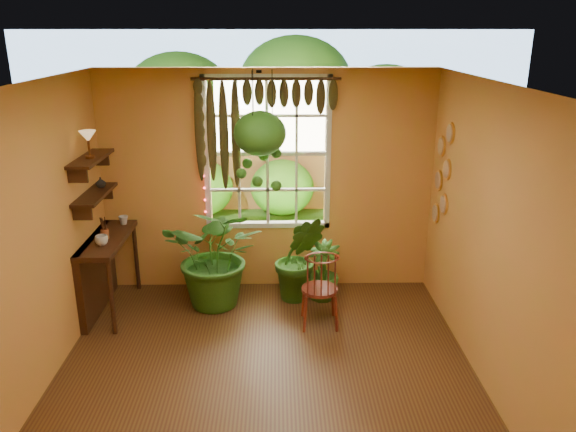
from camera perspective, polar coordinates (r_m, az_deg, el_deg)
name	(u,v)px	position (r m, az deg, el deg)	size (l,w,h in m)	color
floor	(265,391)	(5.33, -2.31, -17.33)	(4.50, 4.50, 0.00)	#543818
ceiling	(261,87)	(4.34, -2.77, 12.94)	(4.50, 4.50, 0.00)	white
wall_back	(268,182)	(6.81, -2.09, 3.43)	(4.00, 4.00, 0.00)	#DB8C4B
wall_left	(21,255)	(5.13, -25.51, -3.58)	(4.50, 4.50, 0.00)	#DB8C4B
wall_right	(502,251)	(5.03, 20.93, -3.37)	(4.50, 4.50, 0.00)	#DB8C4B
window	(267,153)	(6.75, -2.12, 6.36)	(1.52, 0.10, 1.86)	silver
valance_vine	(259,106)	(6.54, -2.95, 11.08)	(1.70, 0.12, 1.10)	#3C1E10
string_lights	(203,151)	(6.71, -8.68, 6.52)	(0.03, 0.03, 1.54)	#FF2633
wall_plates	(442,175)	(6.58, 15.39, 4.03)	(0.04, 0.32, 1.10)	#F5E6C8
counter_ledge	(100,266)	(6.77, -18.54, -4.82)	(0.40, 1.20, 0.90)	#3C1E10
shelf_lower	(95,194)	(6.48, -19.01, 2.09)	(0.25, 0.90, 0.04)	#3C1E10
shelf_upper	(91,158)	(6.39, -19.39, 5.53)	(0.25, 0.90, 0.04)	#3C1E10
backyard	(283,125)	(11.34, -0.49, 9.20)	(14.00, 10.00, 12.00)	#285A19
windsor_chair	(320,300)	(6.20, 3.24, -8.47)	(0.40, 0.43, 1.07)	maroon
potted_plant_left	(218,255)	(6.55, -7.16, -3.92)	(1.14, 0.99, 1.27)	#1B5216
potted_plant_mid	(299,258)	(6.67, 1.17, -4.28)	(0.59, 0.47, 1.07)	#1B5216
potted_plant_right	(322,271)	(6.77, 3.52, -5.56)	(0.40, 0.40, 0.72)	#1B5216
hanging_basket	(260,140)	(6.35, -2.87, 7.68)	(0.59, 0.59, 1.35)	black
cup_a	(102,240)	(6.37, -18.41, -2.36)	(0.14, 0.14, 0.11)	silver
cup_b	(123,220)	(6.96, -16.37, -0.41)	(0.11, 0.11, 0.10)	beige
brush_jar	(104,228)	(6.52, -18.17, -1.18)	(0.09, 0.09, 0.32)	brown
shelf_vase	(101,182)	(6.66, -18.50, 3.25)	(0.11, 0.11, 0.12)	#B2AD99
tiffany_lamp	(88,138)	(6.28, -19.66, 7.47)	(0.18, 0.18, 0.29)	brown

